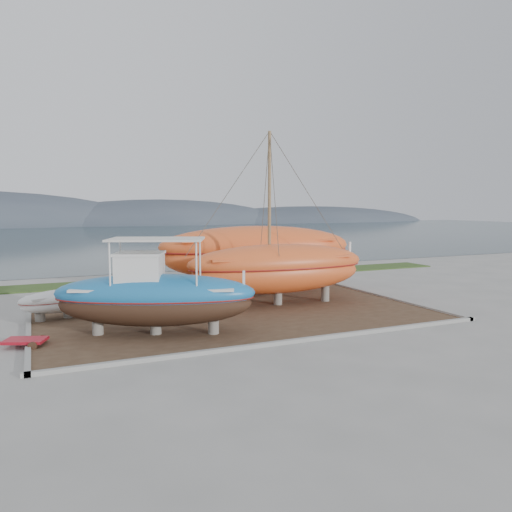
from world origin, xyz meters
name	(u,v)px	position (x,y,z in m)	size (l,w,h in m)	color
ground	(268,331)	(0.00, 0.00, 0.00)	(140.00, 140.00, 0.00)	gray
dirt_patch	(233,311)	(0.00, 4.00, 0.03)	(18.00, 12.00, 0.06)	#422D1E
curb_frame	(233,310)	(0.00, 4.00, 0.07)	(18.60, 12.60, 0.15)	gray
grass_strip	(173,280)	(0.00, 15.50, 0.04)	(44.00, 3.00, 0.08)	#284219
sea	(90,236)	(0.00, 70.00, 0.00)	(260.00, 100.00, 0.04)	#182D31
mountain_ridge	(68,225)	(0.00, 125.00, 0.00)	(200.00, 36.00, 20.00)	#333D49
blue_caique	(155,287)	(-4.44, 1.15, 1.98)	(7.97, 2.49, 3.84)	#1B6AA9
white_dinghy	(68,303)	(-7.43, 5.78, 0.71)	(4.30, 1.61, 1.29)	silver
orange_sailboat	(278,219)	(2.70, 4.51, 4.47)	(9.60, 2.83, 8.82)	#E35623
orange_bare_hull	(257,259)	(3.41, 8.76, 1.96)	(11.61, 3.48, 3.81)	#E35623
red_trailer	(25,343)	(-9.19, 1.46, 0.15)	(2.14, 1.07, 0.30)	#AF1322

